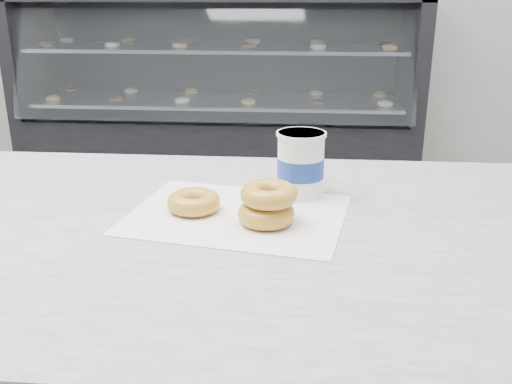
{
  "coord_description": "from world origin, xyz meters",
  "views": [
    {
      "loc": [
        0.53,
        -1.4,
        1.25
      ],
      "look_at": [
        0.45,
        -0.53,
        0.93
      ],
      "focal_mm": 40.0,
      "sensor_mm": 36.0,
      "label": 1
    }
  ],
  "objects_px": {
    "donut_single": "(194,202)",
    "donut_stack": "(268,204)",
    "display_case": "(220,114)",
    "coffee_cup": "(301,164)"
  },
  "relations": [
    {
      "from": "donut_single",
      "to": "donut_stack",
      "type": "xyz_separation_m",
      "value": [
        0.12,
        -0.04,
        0.02
      ]
    },
    {
      "from": "donut_stack",
      "to": "donut_single",
      "type": "bearing_deg",
      "value": 161.66
    },
    {
      "from": "coffee_cup",
      "to": "donut_single",
      "type": "bearing_deg",
      "value": -129.18
    },
    {
      "from": "display_case",
      "to": "coffee_cup",
      "type": "bearing_deg",
      "value": -78.51
    },
    {
      "from": "donut_single",
      "to": "display_case",
      "type": "bearing_deg",
      "value": 97.52
    },
    {
      "from": "display_case",
      "to": "coffee_cup",
      "type": "relative_size",
      "value": 20.91
    },
    {
      "from": "display_case",
      "to": "donut_stack",
      "type": "relative_size",
      "value": 19.02
    },
    {
      "from": "display_case",
      "to": "donut_single",
      "type": "relative_size",
      "value": 27.36
    },
    {
      "from": "donut_single",
      "to": "coffee_cup",
      "type": "distance_m",
      "value": 0.2
    },
    {
      "from": "donut_stack",
      "to": "coffee_cup",
      "type": "relative_size",
      "value": 1.1
    }
  ]
}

